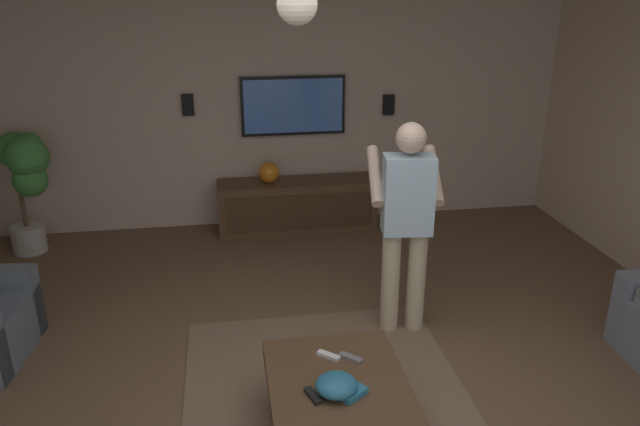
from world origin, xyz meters
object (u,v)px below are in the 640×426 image
wall_speaker_right (188,105)px  media_console (297,205)px  remote_black (313,396)px  remote_white (329,356)px  book (345,388)px  potted_plant_tall (25,171)px  bowl (336,385)px  tv (293,106)px  coffee_table (338,397)px  wall_speaker_left (389,105)px  vase_round (269,173)px  person_standing (406,217)px  remote_grey (351,358)px

wall_speaker_right → media_console: bearing=-103.0°
remote_black → remote_white: bearing=138.9°
remote_black → book: 0.19m
book → potted_plant_tall: bearing=-176.8°
remote_black → wall_speaker_right: (3.67, 0.76, 0.95)m
bowl → book: bearing=-73.4°
tv → wall_speaker_right: bearing=-90.7°
remote_black → book: size_ratio=0.68×
potted_plant_tall → wall_speaker_right: 1.70m
potted_plant_tall → bowl: size_ratio=5.12×
tv → remote_black: size_ratio=7.42×
remote_white → book: 0.33m
book → wall_speaker_right: 3.88m
coffee_table → bowl: 0.19m
coffee_table → remote_white: (0.25, 0.01, 0.12)m
bowl → remote_black: bowl is taller
coffee_table → tv: tv is taller
tv → bowl: size_ratio=4.71×
remote_black → wall_speaker_left: (3.67, -1.39, 0.88)m
vase_round → wall_speaker_left: wall_speaker_left is taller
wall_speaker_left → remote_black: bearing=159.2°
coffee_table → media_console: 3.31m
remote_white → bowl: bearing=-51.7°
bowl → remote_black: (-0.02, 0.13, -0.04)m
person_standing → vase_round: size_ratio=7.45×
remote_black → tv: bearing=156.0°
remote_black → vase_round: size_ratio=0.68×
remote_grey → wall_speaker_right: size_ratio=0.68×
wall_speaker_left → book: bearing=161.6°
tv → remote_black: bearing=-5.3°
tv → potted_plant_tall: (-0.41, 2.66, -0.48)m
coffee_table → person_standing: person_standing is taller
vase_round → wall_speaker_left: 1.51m
coffee_table → book: 0.15m
media_console → remote_white: 3.06m
tv → wall_speaker_right: size_ratio=5.06×
media_console → vase_round: (-0.00, 0.30, 0.39)m
remote_black → vase_round: vase_round is taller
remote_white → wall_speaker_right: (3.31, 0.91, 0.95)m
tv → remote_grey: (-3.34, 0.06, -0.90)m
coffee_table → wall_speaker_right: (3.56, 0.92, 1.06)m
tv → book: bearing=-2.5°
person_standing → wall_speaker_left: size_ratio=7.45×
media_console → remote_black: size_ratio=11.33×
book → remote_grey: bearing=126.8°
vase_round → wall_speaker_right: 1.09m
tv → remote_white: size_ratio=7.42×
coffee_table → person_standing: (1.15, -0.72, 0.64)m
media_console → tv: 1.07m
media_console → wall_speaker_right: (0.25, 1.10, 1.08)m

